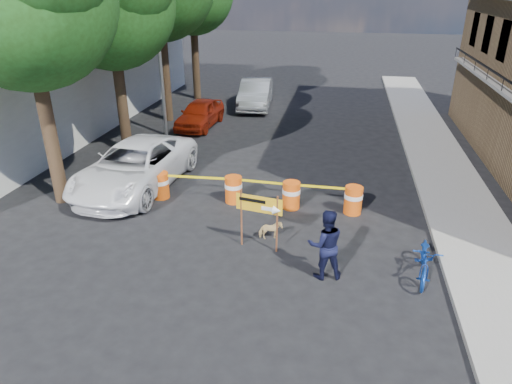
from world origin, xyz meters
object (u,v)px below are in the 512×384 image
at_px(sedan_red, 200,114).
at_px(sedan_silver, 256,94).
at_px(bicycle, 428,243).
at_px(dog, 271,230).
at_px(barrel_far_right, 353,199).
at_px(detour_sign, 264,210).
at_px(pedestrian, 325,244).
at_px(suv_white, 135,166).
at_px(barrel_mid_right, 291,195).
at_px(barrel_mid_left, 234,189).
at_px(barrel_far_left, 160,185).

distance_m(sedan_red, sedan_silver, 4.84).
xyz_separation_m(bicycle, dog, (-4.02, 1.09, -0.69)).
xyz_separation_m(barrel_far_right, sedan_red, (-7.55, 8.22, 0.20)).
xyz_separation_m(detour_sign, bicycle, (4.10, -0.51, -0.25)).
xyz_separation_m(pedestrian, dog, (-1.59, 1.54, -0.64)).
relative_size(detour_sign, pedestrian, 0.91).
bearing_deg(sedan_silver, suv_white, -104.46).
xyz_separation_m(barrel_mid_right, barrel_far_right, (1.96, 0.00, 0.00)).
relative_size(detour_sign, dog, 2.57).
distance_m(barrel_mid_left, barrel_mid_right, 1.93).
distance_m(barrel_mid_left, sedan_red, 8.93).
xyz_separation_m(pedestrian, bicycle, (2.43, 0.45, 0.05)).
distance_m(detour_sign, sedan_red, 12.05).
bearing_deg(bicycle, barrel_far_left, 167.20).
bearing_deg(barrel_mid_left, detour_sign, -61.15).
height_order(barrel_mid_left, bicycle, bicycle).
bearing_deg(suv_white, dog, -22.11).
bearing_deg(sedan_silver, pedestrian, -78.41).
relative_size(detour_sign, sedan_red, 0.42).
xyz_separation_m(barrel_mid_left, suv_white, (-3.67, 0.50, 0.33)).
distance_m(barrel_far_left, detour_sign, 4.83).
bearing_deg(barrel_far_left, pedestrian, -32.08).
relative_size(barrel_mid_left, suv_white, 0.16).
bearing_deg(sedan_silver, barrel_mid_right, -79.13).
relative_size(barrel_far_right, sedan_silver, 0.19).
relative_size(dog, sedan_silver, 0.14).
bearing_deg(detour_sign, barrel_mid_right, 90.86).
height_order(barrel_mid_right, sedan_silver, sedan_silver).
relative_size(barrel_far_left, barrel_far_right, 1.00).
height_order(barrel_far_left, sedan_red, sedan_red).
bearing_deg(dog, barrel_far_left, 42.11).
bearing_deg(suv_white, pedestrian, -26.80).
height_order(barrel_far_left, barrel_far_right, same).
bearing_deg(barrel_mid_right, detour_sign, -99.02).
relative_size(detour_sign, suv_white, 0.29).
bearing_deg(barrel_mid_right, suv_white, 174.05).
relative_size(pedestrian, bicycle, 0.95).
xyz_separation_m(dog, suv_white, (-5.26, 2.66, 0.53)).
height_order(barrel_mid_right, detour_sign, detour_sign).
bearing_deg(pedestrian, bicycle, 176.34).
relative_size(barrel_far_left, suv_white, 0.16).
relative_size(barrel_far_right, sedan_red, 0.23).
height_order(pedestrian, bicycle, bicycle).
bearing_deg(dog, bicycle, -126.74).
xyz_separation_m(suv_white, sedan_red, (0.00, 7.64, -0.13)).
xyz_separation_m(barrel_far_left, bicycle, (8.11, -3.11, 0.49)).
bearing_deg(barrel_far_left, sedan_red, 98.04).
distance_m(barrel_mid_left, barrel_far_right, 3.89).
distance_m(barrel_mid_left, sedan_silver, 12.66).
bearing_deg(detour_sign, sedan_silver, 111.61).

